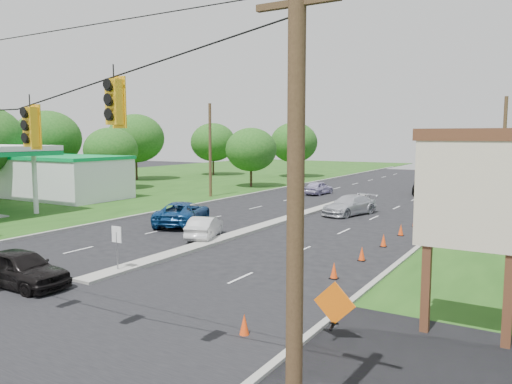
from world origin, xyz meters
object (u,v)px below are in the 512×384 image
Objects in this scene: blue_pickup at (183,213)px; white_sedan at (205,227)px; gas_station at (48,173)px; black_sedan at (21,268)px; pylon_sign at (483,204)px.

white_sedan is at bearing 122.87° from blue_pickup.
gas_station is 4.48× the size of black_sedan.
black_sedan reaches higher than white_sedan.
blue_pickup is (18.53, -3.54, -1.79)m from gas_station.
white_sedan is at bearing 153.59° from pylon_sign.
black_sedan is at bearing 65.53° from white_sedan.
gas_station is at bearing 159.69° from pylon_sign.
black_sedan is at bearing 81.92° from blue_pickup.
pylon_sign is 1.08× the size of blue_pickup.
gas_station is 5.03× the size of white_sedan.
black_sedan is (-16.05, -3.58, -3.25)m from pylon_sign.
gas_station is at bearing -37.54° from white_sedan.
gas_station is 28.17m from black_sedan.
pylon_sign is 1.56× the size of white_sedan.
pylon_sign reaches higher than gas_station.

